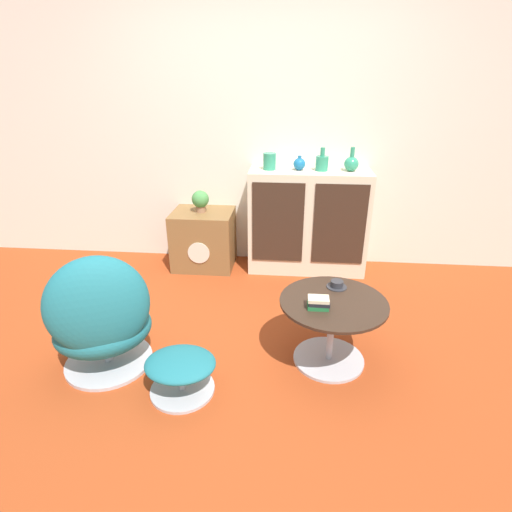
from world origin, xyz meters
The scene contains 14 objects.
ground_plane centered at (0.00, 0.00, 0.00)m, with size 12.00×12.00×0.00m, color #9E3D19.
wall_back centered at (0.00, 1.72, 1.30)m, with size 6.40×0.06×2.60m.
sideboard centered at (0.43, 1.49, 0.48)m, with size 1.09×0.42×0.96m.
tv_console centered at (-0.56, 1.46, 0.28)m, with size 0.57×0.48×0.55m.
egg_chair centered at (-0.85, -0.12, 0.37)m, with size 0.78×0.75×0.82m.
ottoman centered at (-0.33, -0.28, 0.16)m, with size 0.42×0.38×0.24m.
coffee_table centered at (0.56, 0.08, 0.29)m, with size 0.67×0.67×0.45m.
vase_leftmost centered at (0.07, 1.49, 1.03)m, with size 0.11×0.11×0.14m.
vase_inner_left centered at (0.33, 1.49, 1.01)m, with size 0.11×0.11×0.13m.
vase_inner_right centered at (0.53, 1.49, 1.03)m, with size 0.11×0.11×0.20m.
vase_rightmost centered at (0.79, 1.49, 1.03)m, with size 0.13×0.13×0.21m.
potted_plant centered at (-0.57, 1.46, 0.67)m, with size 0.16×0.16×0.20m.
teacup centered at (0.59, 0.26, 0.47)m, with size 0.13×0.13×0.05m.
book_stack centered at (0.46, -0.01, 0.49)m, with size 0.13×0.09×0.07m.
Camera 1 is at (0.28, -2.08, 1.72)m, focal length 28.00 mm.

